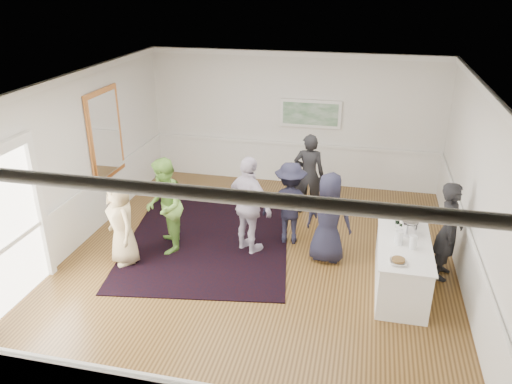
% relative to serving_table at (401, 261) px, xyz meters
% --- Properties ---
extents(floor, '(8.00, 8.00, 0.00)m').
position_rel_serving_table_xyz_m(floor, '(-2.47, 0.11, -0.44)').
color(floor, brown).
rests_on(floor, ground).
extents(ceiling, '(7.00, 8.00, 0.02)m').
position_rel_serving_table_xyz_m(ceiling, '(-2.47, 0.11, 2.76)').
color(ceiling, white).
rests_on(ceiling, wall_back).
extents(wall_left, '(0.02, 8.00, 3.20)m').
position_rel_serving_table_xyz_m(wall_left, '(-5.97, 0.11, 1.16)').
color(wall_left, white).
rests_on(wall_left, floor).
extents(wall_right, '(0.02, 8.00, 3.20)m').
position_rel_serving_table_xyz_m(wall_right, '(1.03, 0.11, 1.16)').
color(wall_right, white).
rests_on(wall_right, floor).
extents(wall_back, '(7.00, 0.02, 3.20)m').
position_rel_serving_table_xyz_m(wall_back, '(-2.47, 4.11, 1.16)').
color(wall_back, white).
rests_on(wall_back, floor).
extents(wall_front, '(7.00, 0.02, 3.20)m').
position_rel_serving_table_xyz_m(wall_front, '(-2.47, -3.89, 1.16)').
color(wall_front, white).
rests_on(wall_front, floor).
extents(wainscoting, '(7.00, 8.00, 1.00)m').
position_rel_serving_table_xyz_m(wainscoting, '(-2.47, 0.11, 0.06)').
color(wainscoting, white).
rests_on(wainscoting, floor).
extents(mirror, '(0.05, 1.25, 1.85)m').
position_rel_serving_table_xyz_m(mirror, '(-5.92, 1.41, 1.36)').
color(mirror, '#DA8340').
rests_on(mirror, wall_left).
extents(doorway, '(0.10, 1.78, 2.56)m').
position_rel_serving_table_xyz_m(doorway, '(-5.91, -1.79, 0.97)').
color(doorway, white).
rests_on(doorway, wall_left).
extents(landscape_painting, '(1.44, 0.06, 0.66)m').
position_rel_serving_table_xyz_m(landscape_painting, '(-2.07, 4.05, 1.34)').
color(landscape_painting, white).
rests_on(landscape_painting, wall_back).
extents(area_rug, '(3.66, 4.46, 0.02)m').
position_rel_serving_table_xyz_m(area_rug, '(-3.60, 0.79, -0.43)').
color(area_rug, black).
rests_on(area_rug, floor).
extents(serving_table, '(0.83, 2.17, 0.88)m').
position_rel_serving_table_xyz_m(serving_table, '(0.00, 0.00, 0.00)').
color(serving_table, white).
rests_on(serving_table, floor).
extents(bartender, '(0.55, 0.71, 1.73)m').
position_rel_serving_table_xyz_m(bartender, '(0.73, 0.45, 0.42)').
color(bartender, black).
rests_on(bartender, floor).
extents(guest_tan, '(0.91, 0.90, 1.59)m').
position_rel_serving_table_xyz_m(guest_tan, '(-4.81, -0.33, 0.35)').
color(guest_tan, tan).
rests_on(guest_tan, floor).
extents(guest_green, '(0.96, 1.07, 1.81)m').
position_rel_serving_table_xyz_m(guest_green, '(-4.23, 0.24, 0.46)').
color(guest_green, '#77B247').
rests_on(guest_green, floor).
extents(guest_lilac, '(1.16, 0.98, 1.86)m').
position_rel_serving_table_xyz_m(guest_lilac, '(-2.71, 0.54, 0.49)').
color(guest_lilac, silver).
rests_on(guest_lilac, floor).
extents(guest_dark_a, '(1.11, 0.71, 1.63)m').
position_rel_serving_table_xyz_m(guest_dark_a, '(-2.04, 1.06, 0.37)').
color(guest_dark_a, black).
rests_on(guest_dark_a, floor).
extents(guest_dark_b, '(0.67, 0.46, 1.78)m').
position_rel_serving_table_xyz_m(guest_dark_b, '(-1.86, 2.43, 0.45)').
color(guest_dark_b, black).
rests_on(guest_dark_b, floor).
extents(guest_navy, '(0.88, 0.63, 1.67)m').
position_rel_serving_table_xyz_m(guest_navy, '(-1.27, 0.55, 0.39)').
color(guest_navy, black).
rests_on(guest_navy, floor).
extents(wine_bottles, '(0.37, 0.25, 0.31)m').
position_rel_serving_table_xyz_m(wine_bottles, '(0.05, 0.49, 0.59)').
color(wine_bottles, black).
rests_on(wine_bottles, serving_table).
extents(juice_pitchers, '(0.33, 0.34, 0.24)m').
position_rel_serving_table_xyz_m(juice_pitchers, '(-0.04, -0.21, 0.56)').
color(juice_pitchers, '#66BF44').
rests_on(juice_pitchers, serving_table).
extents(ice_bucket, '(0.26, 0.26, 0.25)m').
position_rel_serving_table_xyz_m(ice_bucket, '(0.07, 0.15, 0.55)').
color(ice_bucket, silver).
rests_on(ice_bucket, serving_table).
extents(nut_bowl, '(0.26, 0.26, 0.08)m').
position_rel_serving_table_xyz_m(nut_bowl, '(-0.13, -0.81, 0.47)').
color(nut_bowl, white).
rests_on(nut_bowl, serving_table).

